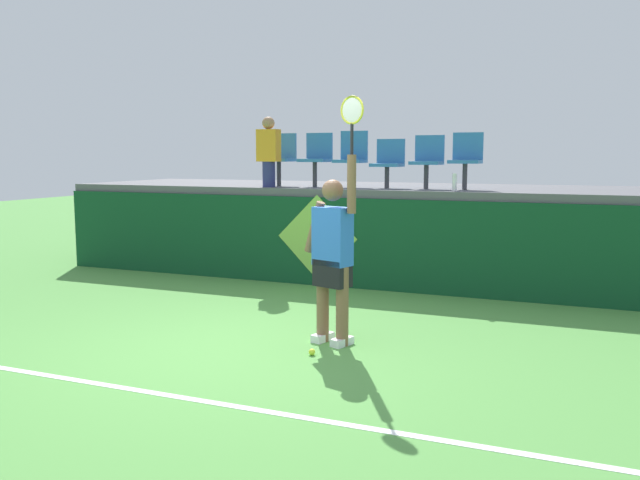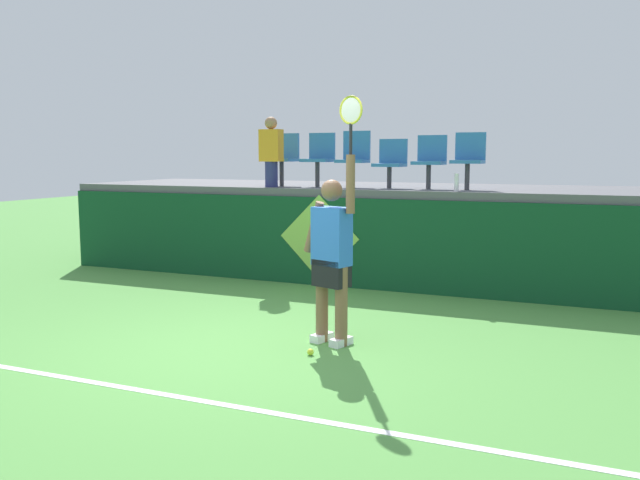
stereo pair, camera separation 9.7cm
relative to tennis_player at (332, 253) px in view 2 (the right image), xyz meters
The scene contains 15 objects.
ground_plane 1.38m from the tennis_player, 141.68° to the right, with size 40.00×40.00×0.00m, color #519342.
court_back_wall 3.00m from the tennis_player, 105.23° to the left, with size 10.33×0.20×1.32m, color #0F4223.
spectator_platform 4.32m from the tennis_player, 100.52° to the left, with size 10.33×2.79×0.12m, color #56565B.
court_baseline_stripe 2.29m from the tennis_player, 112.17° to the right, with size 9.30×0.08×0.01m, color white.
tennis_player is the anchor object (origin of this frame).
tennis_ball 1.03m from the tennis_player, 94.15° to the right, with size 0.07×0.07×0.07m, color #D1E533.
water_bottle 3.14m from the tennis_player, 78.18° to the left, with size 0.06×0.06×0.25m, color white.
stadium_chair_0 4.33m from the tennis_player, 123.09° to the left, with size 0.44×0.42×0.85m.
stadium_chair_1 4.03m from the tennis_player, 115.29° to the left, with size 0.44×0.42×0.85m.
stadium_chair_2 3.82m from the tennis_player, 106.97° to the left, with size 0.44×0.42×0.87m.
stadium_chair_3 3.67m from the tennis_player, 97.78° to the left, with size 0.44×0.42×0.74m.
stadium_chair_4 3.65m from the tennis_player, 88.01° to the left, with size 0.44×0.42×0.80m.
stadium_chair_5 3.72m from the tennis_player, 78.93° to the left, with size 0.44×0.42×0.83m.
spectator_0 4.00m from the tennis_player, 126.60° to the left, with size 0.34×0.20×1.09m.
wall_signage_mount 3.23m from the tennis_player, 115.83° to the left, with size 1.27×0.01×1.36m.
Camera 2 is at (3.33, -5.61, 1.95)m, focal length 37.35 mm.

